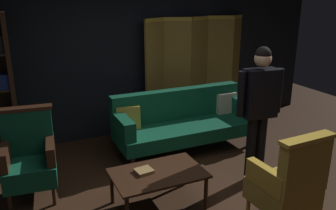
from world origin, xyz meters
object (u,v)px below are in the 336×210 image
object	(u,v)px
folding_screen	(199,70)
velvet_couch	(183,120)
coffee_table	(158,176)
armchair_gilt_accent	(289,183)
armchair_wing_left	(29,157)
standing_figure	(259,103)
book_tan_leather	(144,171)

from	to	relation	value
folding_screen	velvet_couch	world-z (taller)	folding_screen
velvet_couch	coffee_table	size ratio (longest dim) A/B	2.12
folding_screen	coffee_table	xyz separation A→B (m)	(-1.69, -2.13, -0.61)
armchair_gilt_accent	armchair_wing_left	size ratio (longest dim) A/B	1.00
standing_figure	velvet_couch	bearing A→B (deg)	106.41
folding_screen	armchair_gilt_accent	bearing A→B (deg)	-102.23
folding_screen	velvet_couch	distance (m)	1.24
coffee_table	standing_figure	distance (m)	1.48
armchair_wing_left	book_tan_leather	bearing A→B (deg)	-34.69
book_tan_leather	armchair_wing_left	bearing A→B (deg)	145.31
coffee_table	book_tan_leather	xyz separation A→B (m)	(-0.14, 0.06, 0.06)
coffee_table	standing_figure	xyz separation A→B (m)	(1.33, 0.03, 0.65)
velvet_couch	armchair_gilt_accent	bearing A→B (deg)	-87.74
velvet_couch	armchair_wing_left	distance (m)	2.25
coffee_table	folding_screen	bearing A→B (deg)	51.61
armchair_wing_left	folding_screen	bearing A→B (deg)	23.98
standing_figure	book_tan_leather	bearing A→B (deg)	178.63
folding_screen	standing_figure	distance (m)	2.14
folding_screen	armchair_gilt_accent	world-z (taller)	folding_screen
velvet_couch	standing_figure	distance (m)	1.43
folding_screen	armchair_gilt_accent	xyz separation A→B (m)	(-0.65, -2.99, -0.50)
folding_screen	armchair_gilt_accent	size ratio (longest dim) A/B	2.02
coffee_table	armchair_gilt_accent	size ratio (longest dim) A/B	0.96
coffee_table	armchair_wing_left	xyz separation A→B (m)	(-1.25, 0.83, 0.12)
folding_screen	coffee_table	bearing A→B (deg)	-128.39
coffee_table	velvet_couch	bearing A→B (deg)	53.21
standing_figure	book_tan_leather	world-z (taller)	standing_figure
velvet_couch	standing_figure	size ratio (longest dim) A/B	1.25
coffee_table	book_tan_leather	size ratio (longest dim) A/B	5.46
folding_screen	velvet_couch	bearing A→B (deg)	-130.66
folding_screen	velvet_couch	size ratio (longest dim) A/B	0.99
folding_screen	book_tan_leather	size ratio (longest dim) A/B	11.48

